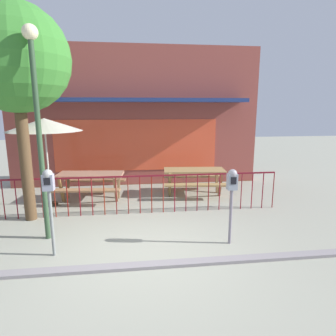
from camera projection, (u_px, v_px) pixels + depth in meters
The scene contains 11 objects.
ground at pixel (144, 251), 5.34m from camera, with size 40.00×40.00×0.00m, color gray.
pub_storefront at pixel (136, 117), 9.75m from camera, with size 8.25×1.33×4.56m.
patio_fence_front at pixel (140, 188), 7.13m from camera, with size 6.95×0.04×0.97m.
picnic_table_left at pixel (91, 179), 8.19m from camera, with size 1.93×1.54×0.79m.
picnic_table_right at pixel (194, 175), 8.72m from camera, with size 1.93×1.53×0.79m.
patio_umbrella at pixel (44, 125), 7.44m from camera, with size 1.88×1.88×2.32m.
parking_meter_near at pixel (232, 187), 5.43m from camera, with size 0.18×0.17×1.47m.
parking_meter_far at pixel (49, 190), 4.96m from camera, with size 0.18×0.17×1.57m.
street_tree at pixel (15, 60), 6.16m from camera, with size 2.30×2.30×4.76m.
street_lamp at pixel (37, 106), 5.35m from camera, with size 0.28×0.28×4.02m.
curb_edge at pixel (145, 267), 4.82m from camera, with size 11.55×0.20×0.11m, color gray.
Camera 1 is at (-0.17, -4.93, 2.59)m, focal length 31.17 mm.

